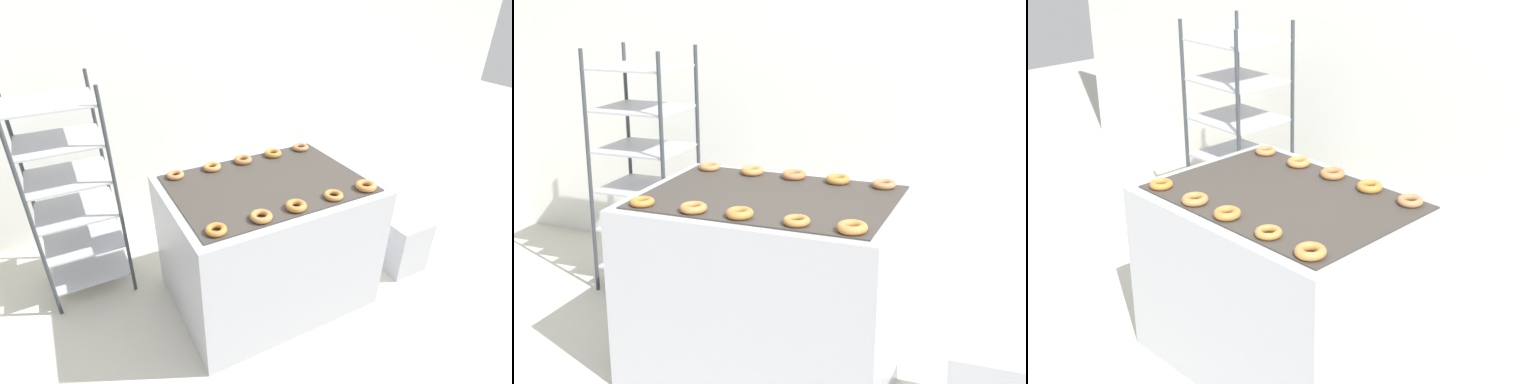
% 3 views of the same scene
% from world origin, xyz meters
% --- Properties ---
extents(wall_back, '(8.00, 0.05, 2.80)m').
position_xyz_m(wall_back, '(0.00, 2.12, 1.40)').
color(wall_back, silver).
rests_on(wall_back, ground_plane).
extents(fryer_machine, '(1.27, 0.94, 0.90)m').
position_xyz_m(fryer_machine, '(0.00, 0.72, 0.45)').
color(fryer_machine, '#A8AAB2').
rests_on(fryer_machine, ground_plane).
extents(baking_rack_cart, '(0.53, 0.48, 1.51)m').
position_xyz_m(baking_rack_cart, '(-1.10, 1.41, 0.77)').
color(baking_rack_cart, '#33383D').
rests_on(baking_rack_cart, ground_plane).
extents(donut_near_leftmost, '(0.11, 0.11, 0.03)m').
position_xyz_m(donut_near_leftmost, '(-0.49, 0.37, 0.92)').
color(donut_near_leftmost, '#B9722C').
rests_on(donut_near_leftmost, fryer_machine).
extents(donut_near_left, '(0.12, 0.12, 0.04)m').
position_xyz_m(donut_near_left, '(-0.23, 0.37, 0.92)').
color(donut_near_left, '#AD733B').
rests_on(donut_near_left, fryer_machine).
extents(donut_near_center, '(0.12, 0.12, 0.04)m').
position_xyz_m(donut_near_center, '(-0.01, 0.38, 0.92)').
color(donut_near_center, '#AA7132').
rests_on(donut_near_center, fryer_machine).
extents(donut_near_right, '(0.12, 0.12, 0.03)m').
position_xyz_m(donut_near_right, '(0.25, 0.38, 0.92)').
color(donut_near_right, '#B07537').
rests_on(donut_near_right, fryer_machine).
extents(donut_near_rightmost, '(0.13, 0.13, 0.04)m').
position_xyz_m(donut_near_rightmost, '(0.49, 0.37, 0.92)').
color(donut_near_rightmost, '#BD773A').
rests_on(donut_near_rightmost, fryer_machine).
extents(donut_far_leftmost, '(0.11, 0.11, 0.03)m').
position_xyz_m(donut_far_leftmost, '(-0.48, 1.06, 0.92)').
color(donut_far_leftmost, '#B9723F').
rests_on(donut_far_leftmost, fryer_machine).
extents(donut_far_left, '(0.12, 0.12, 0.04)m').
position_xyz_m(donut_far_left, '(-0.23, 1.06, 0.92)').
color(donut_far_left, '#BB783C').
rests_on(donut_far_left, fryer_machine).
extents(donut_far_center, '(0.12, 0.12, 0.04)m').
position_xyz_m(donut_far_center, '(0.00, 1.06, 0.92)').
color(donut_far_center, '#A8693B').
rests_on(donut_far_center, fryer_machine).
extents(donut_far_right, '(0.12, 0.12, 0.04)m').
position_xyz_m(donut_far_right, '(0.24, 1.06, 0.92)').
color(donut_far_right, '#AB722F').
rests_on(donut_far_right, fryer_machine).
extents(donut_far_rightmost, '(0.12, 0.12, 0.03)m').
position_xyz_m(donut_far_rightmost, '(0.47, 1.06, 0.92)').
color(donut_far_rightmost, '#A66E43').
rests_on(donut_far_rightmost, fryer_machine).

